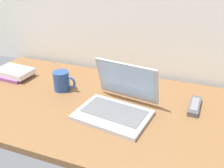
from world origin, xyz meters
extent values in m
cube|color=brown|center=(0.00, 0.00, 0.01)|extent=(1.60, 0.76, 0.03)
cube|color=#B2B5BA|center=(0.06, -0.07, 0.04)|extent=(0.34, 0.26, 0.02)
cube|color=slate|center=(0.06, -0.06, 0.05)|extent=(0.29, 0.18, 0.00)
cube|color=#B2B5BA|center=(0.08, 0.06, 0.14)|extent=(0.31, 0.11, 0.19)
cube|color=#A5C6EA|center=(0.08, 0.06, 0.15)|extent=(0.27, 0.09, 0.17)
cylinder|color=#26478C|center=(-0.27, 0.07, 0.08)|extent=(0.08, 0.08, 0.10)
torus|color=#26478C|center=(-0.23, 0.07, 0.08)|extent=(0.07, 0.01, 0.07)
cylinder|color=brown|center=(-0.27, 0.07, 0.13)|extent=(0.07, 0.07, 0.00)
cube|color=#4C4C51|center=(0.39, 0.12, 0.04)|extent=(0.05, 0.16, 0.02)
cube|color=slate|center=(0.39, 0.12, 0.05)|extent=(0.04, 0.12, 0.00)
cube|color=#8C4C8C|center=(-0.61, 0.11, 0.04)|extent=(0.16, 0.16, 0.02)
cube|color=silver|center=(-0.61, 0.11, 0.06)|extent=(0.21, 0.14, 0.03)
camera|label=1|loc=(0.38, -0.92, 0.65)|focal=39.98mm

